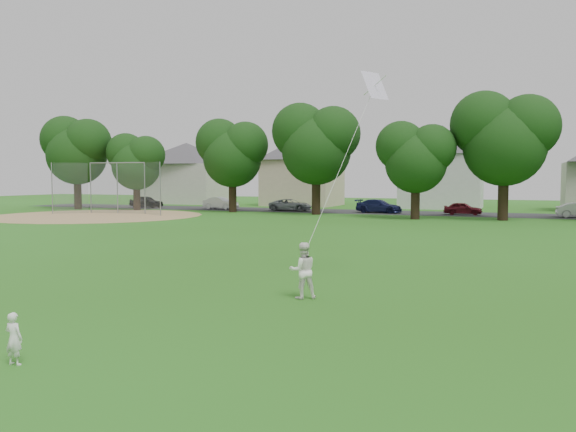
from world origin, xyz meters
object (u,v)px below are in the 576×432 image
at_px(toddler, 14,339).
at_px(baseball_backstop, 114,188).
at_px(kite, 342,165).
at_px(older_boy, 303,270).

height_order(toddler, baseball_backstop, baseball_backstop).
relative_size(toddler, kite, 0.15).
height_order(toddler, kite, kite).
relative_size(toddler, older_boy, 0.61).
bearing_deg(toddler, older_boy, -114.81).
height_order(kite, baseball_backstop, kite).
relative_size(toddler, baseball_backstop, 0.09).
relative_size(older_boy, baseball_backstop, 0.14).
xyz_separation_m(toddler, older_boy, (2.71, 6.87, 0.29)).
xyz_separation_m(older_boy, baseball_backstop, (-28.46, 27.35, 1.56)).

